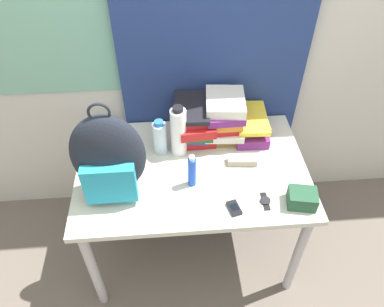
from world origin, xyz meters
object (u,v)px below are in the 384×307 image
(sunscreen_bottle, at_px, (192,171))
(wristwatch, at_px, (265,201))
(book_stack_right, at_px, (250,126))
(water_bottle, at_px, (160,138))
(cell_phone, at_px, (234,208))
(sunglasses_case, at_px, (242,161))
(backpack, at_px, (108,158))
(book_stack_center, at_px, (224,117))
(camera_pouch, at_px, (302,198))
(sports_bottle, at_px, (179,132))
(book_stack_left, at_px, (194,122))

(sunscreen_bottle, relative_size, wristwatch, 1.78)
(book_stack_right, xyz_separation_m, water_bottle, (-0.50, -0.10, 0.04))
(sunscreen_bottle, distance_m, cell_phone, 0.26)
(book_stack_right, height_order, wristwatch, book_stack_right)
(cell_phone, distance_m, sunglasses_case, 0.30)
(backpack, bearing_deg, sunscreen_bottle, 1.88)
(sunscreen_bottle, distance_m, sunglasses_case, 0.30)
(book_stack_center, distance_m, sunscreen_bottle, 0.40)
(sunscreen_bottle, relative_size, sunglasses_case, 1.22)
(camera_pouch, bearing_deg, water_bottle, 147.71)
(sports_bottle, distance_m, sunscreen_bottle, 0.24)
(water_bottle, xyz_separation_m, sunglasses_case, (0.41, -0.12, -0.08))
(book_stack_center, xyz_separation_m, water_bottle, (-0.34, -0.10, -0.04))
(water_bottle, xyz_separation_m, camera_pouch, (0.64, -0.41, -0.06))
(backpack, relative_size, wristwatch, 4.87)
(book_stack_center, bearing_deg, backpack, -148.07)
(backpack, bearing_deg, camera_pouch, -9.87)
(book_stack_center, relative_size, sports_bottle, 0.92)
(sunscreen_bottle, relative_size, cell_phone, 2.02)
(sunscreen_bottle, xyz_separation_m, cell_phone, (0.18, -0.17, -0.08))
(wristwatch, bearing_deg, sports_bottle, 136.04)
(book_stack_left, height_order, sports_bottle, sports_bottle)
(sunglasses_case, bearing_deg, wristwatch, -75.84)
(backpack, xyz_separation_m, cell_phone, (0.55, -0.16, -0.21))
(book_stack_right, distance_m, sunglasses_case, 0.24)
(book_stack_left, relative_size, water_bottle, 1.49)
(backpack, xyz_separation_m, wristwatch, (0.70, -0.13, -0.21))
(cell_phone, bearing_deg, backpack, 163.95)
(sports_bottle, relative_size, cell_phone, 3.17)
(backpack, relative_size, camera_pouch, 3.51)
(water_bottle, relative_size, sunglasses_case, 1.32)
(sunscreen_bottle, relative_size, camera_pouch, 1.29)
(cell_phone, distance_m, camera_pouch, 0.32)
(water_bottle, height_order, sunglasses_case, water_bottle)
(backpack, bearing_deg, sports_bottle, 37.09)
(sunglasses_case, bearing_deg, sports_bottle, 160.73)
(backpack, xyz_separation_m, book_stack_right, (0.72, 0.35, -0.16))
(sports_bottle, bearing_deg, book_stack_left, 51.36)
(book_stack_right, xyz_separation_m, cell_phone, (-0.17, -0.51, -0.05))
(book_stack_right, relative_size, wristwatch, 2.73)
(book_stack_right, relative_size, sunglasses_case, 1.86)
(water_bottle, bearing_deg, camera_pouch, -32.29)
(sports_bottle, xyz_separation_m, wristwatch, (0.38, -0.37, -0.14))
(sports_bottle, xyz_separation_m, sunglasses_case, (0.32, -0.11, -0.12))
(sports_bottle, relative_size, camera_pouch, 2.02)
(cell_phone, relative_size, wristwatch, 0.88)
(book_stack_center, distance_m, sunglasses_case, 0.26)
(sunglasses_case, bearing_deg, book_stack_right, 69.86)
(water_bottle, distance_m, wristwatch, 0.62)
(sports_bottle, relative_size, sunscreen_bottle, 1.57)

